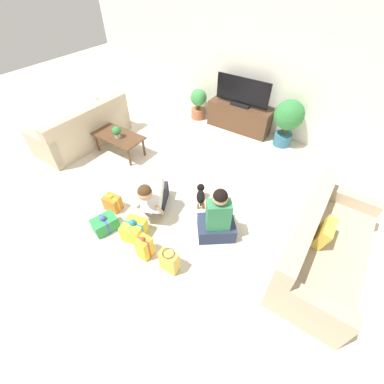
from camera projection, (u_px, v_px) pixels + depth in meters
The scene contains 18 objects.
ground_plane at pixel (176, 186), 4.51m from camera, with size 16.00×16.00×0.00m, color beige.
wall_back at pixel (251, 66), 5.18m from camera, with size 8.40×0.06×2.60m.
sofa_left at pixel (84, 130), 5.33m from camera, with size 0.85×1.93×0.82m.
sofa_right at pixel (322, 248), 3.25m from camera, with size 0.85×1.93×0.82m.
coffee_table at pixel (119, 137), 5.00m from camera, with size 1.01×0.52×0.41m.
tv_console at pixel (239, 118), 5.73m from camera, with size 1.41×0.39×0.57m.
tv at pixel (242, 94), 5.35m from camera, with size 1.19×0.20×0.59m.
potted_plant_back_right at pixel (288, 119), 5.05m from camera, with size 0.58×0.58×0.96m.
potted_plant_back_left at pixel (198, 103), 6.06m from camera, with size 0.38×0.38×0.70m.
person_kneeling at pixel (153, 196), 3.83m from camera, with size 0.62×0.83×0.80m.
person_sitting at pixel (217, 219), 3.52m from camera, with size 0.66×0.63×0.92m.
dog at pixel (201, 195), 4.10m from camera, with size 0.29×0.40×0.28m.
gift_box_a at pixel (134, 229), 3.65m from camera, with size 0.35×0.37×0.34m.
gift_box_b at pixel (113, 203), 4.04m from camera, with size 0.27×0.21×0.31m.
gift_box_c at pixel (105, 224), 3.76m from camera, with size 0.33×0.40×0.28m.
gift_box_d at pixel (145, 247), 3.40m from camera, with size 0.17×0.19×0.39m.
gift_bag_a at pixel (169, 261), 3.24m from camera, with size 0.24×0.16×0.36m.
tabletop_plant at pixel (117, 131), 4.83m from camera, with size 0.17×0.17×0.22m.
Camera 1 is at (2.09, -2.60, 3.05)m, focal length 24.00 mm.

